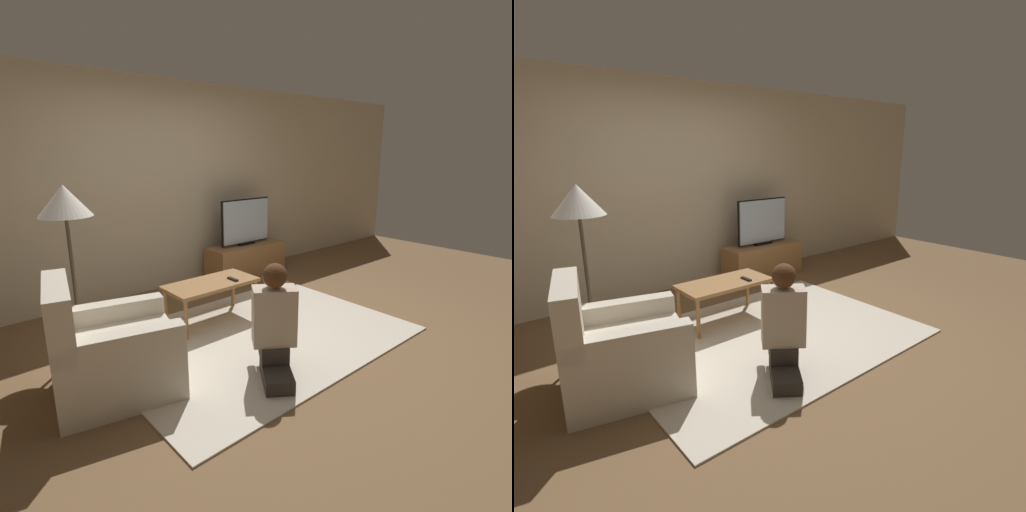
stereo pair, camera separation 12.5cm
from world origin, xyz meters
The scene contains 10 objects.
ground_plane centered at (0.00, 0.00, 0.00)m, with size 10.00×10.00×0.00m, color brown.
wall_back centered at (0.00, 1.93, 1.30)m, with size 10.00×0.06×2.60m.
rug centered at (0.00, 0.00, 0.01)m, with size 2.78×2.02×0.02m.
tv_stand centered at (1.16, 1.56, 0.23)m, with size 1.14×0.43×0.46m.
tv centered at (1.16, 1.56, 0.79)m, with size 0.82×0.08×0.64m.
coffee_table centered at (-0.13, 0.58, 0.39)m, with size 0.95×0.47×0.44m.
floor_lamp centered at (-1.39, 0.83, 1.28)m, with size 0.43×0.43×1.49m.
armchair centered at (-1.41, 0.03, 0.30)m, with size 1.01×0.92×0.90m.
person_kneeling centered at (-0.34, -0.58, 0.47)m, with size 0.64×0.77×0.92m.
remote centered at (0.08, 0.48, 0.45)m, with size 0.04×0.15×0.02m.
Camera 1 is at (-2.36, -2.66, 1.76)m, focal length 28.00 mm.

